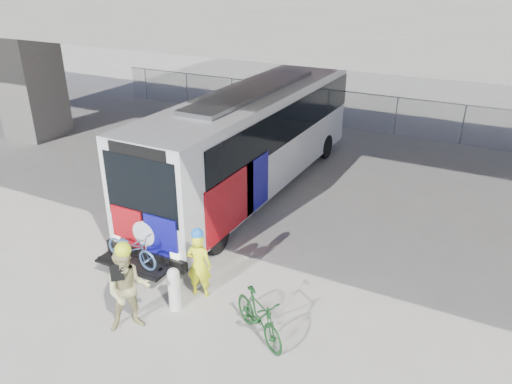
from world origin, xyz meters
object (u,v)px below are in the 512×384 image
Objects in this scene: cyclist_hivis at (199,263)px; cyclist_tan at (128,289)px; bollard at (174,287)px; bus at (254,133)px; bike_parked at (259,316)px.

cyclist_tan reaches higher than cyclist_hivis.
bus is at bearing 103.21° from bollard.
bus is 6.95× the size of bike_parked.
bus is 8.18m from bike_parked.
bike_parked is (2.00, -0.71, -0.34)m from cyclist_hivis.
bike_parked reaches higher than bollard.
bollard is 0.51× the size of cyclist_tan.
bike_parked is (2.22, 0.03, -0.04)m from bollard.
cyclist_hivis reaches higher than bollard.
bus is at bearing 60.59° from bike_parked.
cyclist_hivis is at bearing 102.21° from bike_parked.
bus reaches higher than cyclist_tan.
bus is at bearing 55.61° from cyclist_tan.
bollard is (1.66, -7.07, -1.51)m from bus.
cyclist_hivis is at bearing 74.01° from bollard.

